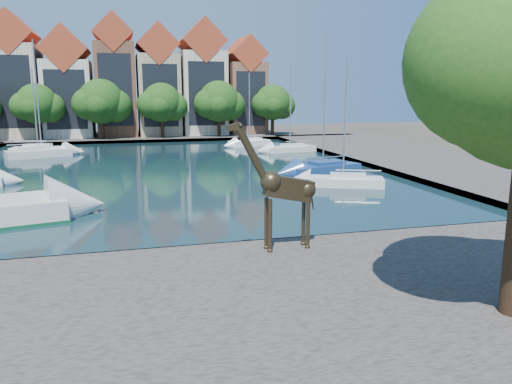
{
  "coord_description": "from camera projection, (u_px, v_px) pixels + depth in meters",
  "views": [
    {
      "loc": [
        -3.32,
        -20.29,
        6.9
      ],
      "look_at": [
        2.17,
        0.37,
        2.55
      ],
      "focal_mm": 35.0,
      "sensor_mm": 36.0,
      "label": 1
    }
  ],
  "objects": [
    {
      "name": "townhouse_east_inner",
      "position": [
        158.0,
        85.0,
        73.41
      ],
      "size": [
        5.94,
        9.18,
        15.79
      ],
      "color": "tan",
      "rests_on": "far_quay"
    },
    {
      "name": "far_tree_far_east",
      "position": [
        273.0,
        104.0,
        72.79
      ],
      "size": [
        6.76,
        5.2,
        7.36
      ],
      "color": "#332114",
      "rests_on": "far_quay"
    },
    {
      "name": "far_tree_mid_east",
      "position": [
        162.0,
        104.0,
        68.75
      ],
      "size": [
        7.02,
        5.4,
        7.52
      ],
      "color": "#332114",
      "rests_on": "far_quay"
    },
    {
      "name": "right_quay",
      "position": [
        414.0,
        158.0,
        50.39
      ],
      "size": [
        14.0,
        52.0,
        0.5
      ],
      "primitive_type": "cube",
      "color": "#4E4844",
      "rests_on": "ground"
    },
    {
      "name": "townhouse_center",
      "position": [
        116.0,
        80.0,
        71.77
      ],
      "size": [
        5.44,
        9.18,
        16.93
      ],
      "color": "brown",
      "rests_on": "far_quay"
    },
    {
      "name": "giraffe_statue",
      "position": [
        282.0,
        188.0,
        20.07
      ],
      "size": [
        3.66,
        0.72,
        5.22
      ],
      "color": "#322819",
      "rests_on": "near_quay"
    },
    {
      "name": "sailboat_right_a",
      "position": [
        343.0,
        179.0,
        36.35
      ],
      "size": [
        6.12,
        4.05,
        9.03
      ],
      "color": "silver",
      "rests_on": "water_basin"
    },
    {
      "name": "water_basin",
      "position": [
        164.0,
        170.0,
        44.14
      ],
      "size": [
        38.0,
        50.0,
        0.08
      ],
      "primitive_type": "cube",
      "color": "black",
      "rests_on": "ground"
    },
    {
      "name": "townhouse_west_mid",
      "position": [
        18.0,
        81.0,
        68.53
      ],
      "size": [
        5.94,
        9.18,
        16.79
      ],
      "color": "beige",
      "rests_on": "far_quay"
    },
    {
      "name": "far_tree_east",
      "position": [
        219.0,
        103.0,
        70.74
      ],
      "size": [
        7.54,
        5.8,
        7.84
      ],
      "color": "#332114",
      "rests_on": "far_quay"
    },
    {
      "name": "ground",
      "position": [
        210.0,
        254.0,
        21.42
      ],
      "size": [
        160.0,
        160.0,
        0.0
      ],
      "primitive_type": "plane",
      "color": "#38332B",
      "rests_on": "ground"
    },
    {
      "name": "far_quay",
      "position": [
        146.0,
        136.0,
        74.41
      ],
      "size": [
        60.0,
        16.0,
        0.5
      ],
      "primitive_type": "cube",
      "color": "#4E4844",
      "rests_on": "ground"
    },
    {
      "name": "near_quay",
      "position": [
        249.0,
        320.0,
        14.74
      ],
      "size": [
        50.0,
        14.0,
        0.5
      ],
      "primitive_type": "cube",
      "color": "#4E4844",
      "rests_on": "ground"
    },
    {
      "name": "townhouse_west_inner",
      "position": [
        68.0,
        88.0,
        70.34
      ],
      "size": [
        6.43,
        9.18,
        15.15
      ],
      "color": "silver",
      "rests_on": "far_quay"
    },
    {
      "name": "sailboat_left_d",
      "position": [
        39.0,
        152.0,
        52.2
      ],
      "size": [
        6.7,
        4.33,
        9.16
      ],
      "color": "silver",
      "rests_on": "water_basin"
    },
    {
      "name": "sailboat_left_e",
      "position": [
        42.0,
        149.0,
        54.27
      ],
      "size": [
        6.52,
        3.23,
        12.11
      ],
      "color": "white",
      "rests_on": "water_basin"
    },
    {
      "name": "sailboat_right_c",
      "position": [
        290.0,
        147.0,
        56.86
      ],
      "size": [
        6.02,
        2.84,
        10.0
      ],
      "color": "silver",
      "rests_on": "water_basin"
    },
    {
      "name": "sailboat_right_b",
      "position": [
        323.0,
        166.0,
        42.2
      ],
      "size": [
        6.95,
        4.01,
        11.64
      ],
      "color": "navy",
      "rests_on": "water_basin"
    },
    {
      "name": "townhouse_east_end",
      "position": [
        244.0,
        89.0,
        76.81
      ],
      "size": [
        5.44,
        9.18,
        14.43
      ],
      "color": "brown",
      "rests_on": "far_quay"
    },
    {
      "name": "far_tree_mid_west",
      "position": [
        102.0,
        103.0,
        66.71
      ],
      "size": [
        7.8,
        6.0,
        8.0
      ],
      "color": "#332114",
      "rests_on": "far_quay"
    },
    {
      "name": "townhouse_east_mid",
      "position": [
        202.0,
        83.0,
        74.97
      ],
      "size": [
        6.43,
        9.18,
        16.65
      ],
      "color": "beige",
      "rests_on": "far_quay"
    },
    {
      "name": "sailboat_right_d",
      "position": [
        249.0,
        142.0,
        62.74
      ],
      "size": [
        5.64,
        3.69,
        9.0
      ],
      "color": "white",
      "rests_on": "water_basin"
    },
    {
      "name": "far_tree_west",
      "position": [
        38.0,
        105.0,
        64.73
      ],
      "size": [
        6.76,
        5.2,
        7.36
      ],
      "color": "#332114",
      "rests_on": "far_quay"
    }
  ]
}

